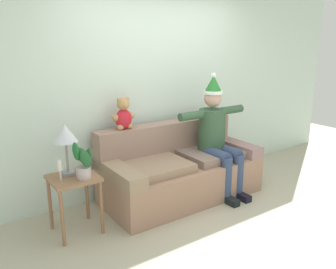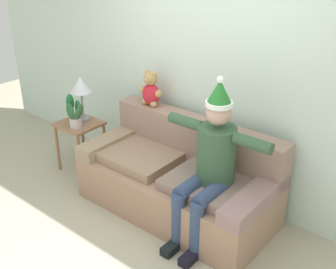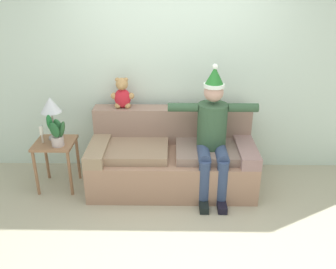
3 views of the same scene
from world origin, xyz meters
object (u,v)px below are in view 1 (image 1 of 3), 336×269
Objects in this scene: person_seated at (217,134)px; teddy_bear at (124,115)px; potted_plant at (83,162)px; couch at (179,169)px; table_lamp at (65,136)px; candle_tall at (60,168)px; side_table at (74,187)px.

person_seated is 4.00× the size of teddy_bear.
potted_plant is (-0.70, -0.48, -0.30)m from teddy_bear.
potted_plant is (-1.77, -0.03, -0.00)m from person_seated.
couch is 0.99m from teddy_bear.
table_lamp is at bearing 117.12° from potted_plant.
couch reaches higher than candle_tall.
side_table is 0.28m from candle_tall.
teddy_bear reaches higher than candle_tall.
person_seated is 1.77m from potted_plant.
couch is at bearing 0.59° from table_lamp.
couch is 9.57× the size of candle_tall.
side_table is at bearing 8.84° from candle_tall.
candle_tall is (-0.21, 0.08, -0.04)m from potted_plant.
couch reaches higher than side_table.
person_seated is 1.97m from candle_tall.
couch is 1.55m from table_lamp.
person_seated is at bearing 1.00° from potted_plant.
candle_tall is at bearing 178.60° from person_seated.
potted_plant is at bearing -21.09° from candle_tall.
side_table is 2.95× the size of candle_tall.
side_table is 1.58× the size of potted_plant.
person_seated reaches higher than side_table.
teddy_bear reaches higher than potted_plant.
teddy_bear reaches higher than table_lamp.
couch is 3.74× the size of table_lamp.
person_seated is (0.46, -0.17, 0.43)m from couch.
potted_plant is at bearing -171.22° from couch.
teddy_bear is 1.04m from candle_tall.
potted_plant is at bearing -179.00° from person_seated.
side_table is 0.53m from table_lamp.
potted_plant is (-1.31, -0.20, 0.43)m from couch.
side_table is 0.31m from potted_plant.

